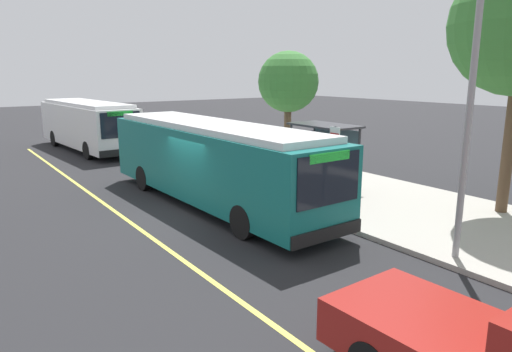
# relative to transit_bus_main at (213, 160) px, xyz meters

# --- Properties ---
(ground_plane) EXTENTS (120.00, 120.00, 0.00)m
(ground_plane) POSITION_rel_transit_bus_main_xyz_m (0.49, -1.01, -1.62)
(ground_plane) COLOR #232326
(sidewalk_curb) EXTENTS (44.00, 6.40, 0.15)m
(sidewalk_curb) POSITION_rel_transit_bus_main_xyz_m (0.49, 4.99, -1.54)
(sidewalk_curb) COLOR #A8A399
(sidewalk_curb) RESTS_ON ground_plane
(lane_stripe_center) EXTENTS (36.00, 0.14, 0.01)m
(lane_stripe_center) POSITION_rel_transit_bus_main_xyz_m (0.49, -3.21, -1.61)
(lane_stripe_center) COLOR #E0D64C
(lane_stripe_center) RESTS_ON ground_plane
(transit_bus_main) EXTENTS (11.61, 2.84, 2.95)m
(transit_bus_main) POSITION_rel_transit_bus_main_xyz_m (0.00, 0.00, 0.00)
(transit_bus_main) COLOR #146B66
(transit_bus_main) RESTS_ON ground_plane
(transit_bus_second) EXTENTS (10.31, 3.23, 2.95)m
(transit_bus_second) POSITION_rel_transit_bus_main_xyz_m (-14.91, -0.17, -0.00)
(transit_bus_second) COLOR white
(transit_bus_second) RESTS_ON ground_plane
(bus_shelter) EXTENTS (2.90, 1.60, 2.48)m
(bus_shelter) POSITION_rel_transit_bus_main_xyz_m (0.27, 5.09, 0.30)
(bus_shelter) COLOR #333338
(bus_shelter) RESTS_ON sidewalk_curb
(waiting_bench) EXTENTS (1.60, 0.48, 0.95)m
(waiting_bench) POSITION_rel_transit_bus_main_xyz_m (0.55, 5.08, -0.98)
(waiting_bench) COLOR brown
(waiting_bench) RESTS_ON sidewalk_curb
(route_sign_post) EXTENTS (0.44, 0.08, 2.80)m
(route_sign_post) POSITION_rel_transit_bus_main_xyz_m (3.27, 2.73, 0.34)
(route_sign_post) COLOR #333338
(route_sign_post) RESTS_ON sidewalk_curb
(pedestrian_commuter) EXTENTS (0.24, 0.40, 1.69)m
(pedestrian_commuter) POSITION_rel_transit_bus_main_xyz_m (0.46, 3.18, -0.50)
(pedestrian_commuter) COLOR #282D47
(pedestrian_commuter) RESTS_ON sidewalk_curb
(street_tree_upstreet) EXTENTS (3.00, 3.00, 5.56)m
(street_tree_upstreet) POSITION_rel_transit_bus_main_xyz_m (-4.14, 6.73, 2.56)
(street_tree_upstreet) COLOR brown
(street_tree_upstreet) RESTS_ON sidewalk_curb
(utility_pole) EXTENTS (0.16, 0.16, 6.40)m
(utility_pole) POSITION_rel_transit_bus_main_xyz_m (8.04, 2.33, 1.73)
(utility_pole) COLOR gray
(utility_pole) RESTS_ON sidewalk_curb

